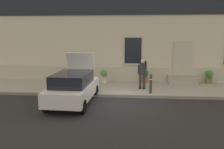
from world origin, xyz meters
TOP-DOWN VIEW (x-y plane):
  - ground_plane at (0.00, 0.00)m, footprint 80.00×80.00m
  - sidewalk at (0.00, 2.80)m, footprint 24.00×3.60m
  - curb_edge at (0.00, 0.94)m, footprint 24.00×0.12m
  - building_facade at (0.01, 5.29)m, footprint 24.00×1.52m
  - entrance_stoop at (3.86, 4.23)m, footprint 1.85×0.96m
  - hatchback_car_white at (-2.15, -0.29)m, footprint 1.90×4.12m
  - bollard_near_person at (1.62, 1.35)m, footprint 0.15×0.15m
  - person_on_phone at (1.21, 2.30)m, footprint 0.51×0.50m
  - planter_charcoal at (-3.86, 3.87)m, footprint 0.44×0.44m
  - planter_cream at (-1.20, 3.85)m, footprint 0.44×0.44m
  - planter_terracotta at (1.46, 4.12)m, footprint 0.44×0.44m
  - planter_olive at (5.55, 4.23)m, footprint 0.44×0.44m

SIDE VIEW (x-z plane):
  - ground_plane at x=0.00m, z-range 0.00..0.00m
  - sidewalk at x=0.00m, z-range 0.00..0.15m
  - curb_edge at x=0.00m, z-range 0.00..0.15m
  - entrance_stoop at x=3.86m, z-range 0.10..0.58m
  - planter_charcoal at x=-3.86m, z-range 0.18..1.04m
  - planter_cream at x=-1.20m, z-range 0.18..1.04m
  - planter_terracotta at x=1.46m, z-range 0.18..1.04m
  - planter_olive at x=5.55m, z-range 0.18..1.04m
  - bollard_near_person at x=1.62m, z-range 0.19..1.24m
  - hatchback_car_white at x=-2.15m, z-range -0.37..1.97m
  - person_on_phone at x=1.21m, z-range 0.28..2.02m
  - building_facade at x=0.01m, z-range -0.02..7.48m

